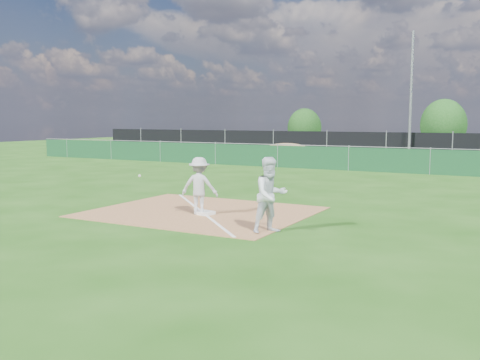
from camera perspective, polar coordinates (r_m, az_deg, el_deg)
name	(u,v)px	position (r m, az deg, el deg)	size (l,w,h in m)	color
ground	(314,180)	(23.36, 7.86, -0.05)	(90.00, 90.00, 0.00)	#1E4E10
infield_dirt	(201,212)	(15.36, -4.16, -3.41)	(6.00, 5.00, 0.02)	#96643C
foul_line	(201,211)	(15.36, -4.16, -3.36)	(0.08, 7.00, 0.01)	white
green_fence	(349,159)	(28.02, 11.51, 2.21)	(44.00, 0.05, 1.20)	#103B1E
dirt_mound	(287,153)	(33.04, 4.99, 2.93)	(3.38, 2.60, 1.17)	olive
black_fence	(386,146)	(35.71, 15.32, 3.50)	(46.00, 0.04, 1.80)	black
parking_lot	(402,155)	(40.64, 16.91, 2.53)	(46.00, 9.00, 0.01)	black
light_pole	(411,97)	(35.09, 17.76, 8.44)	(0.16, 0.16, 8.00)	slate
first_base	(205,213)	(14.89, -3.75, -3.52)	(0.42, 0.42, 0.09)	white
play_at_first	(199,186)	(14.81, -4.35, -0.63)	(2.56, 0.86, 1.59)	silver
runner	(271,195)	(12.49, 3.29, -1.62)	(0.87, 0.68, 1.78)	silver
car_left	(308,144)	(41.24, 7.28, 3.87)	(1.77, 4.41, 1.50)	#A6A8AD
car_mid	(366,144)	(40.71, 13.26, 3.77)	(1.68, 4.82, 1.59)	black
car_right	(470,147)	(39.94, 23.34, 3.21)	(1.93, 4.75, 1.38)	black
tree_left	(304,128)	(48.12, 6.88, 5.54)	(3.01, 3.01, 3.58)	#382316
tree_mid	(443,125)	(45.61, 20.88, 5.52)	(3.56, 3.56, 4.22)	#382316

